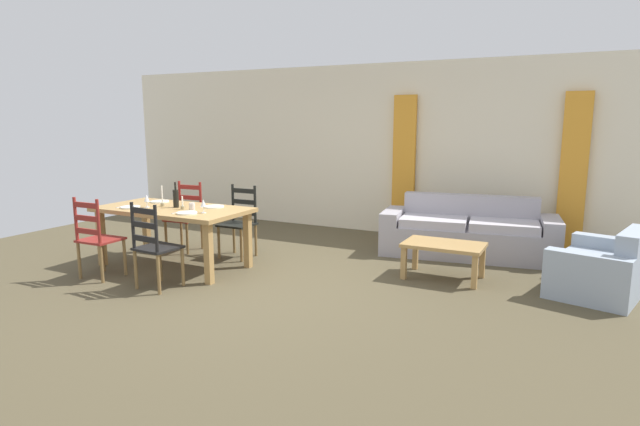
# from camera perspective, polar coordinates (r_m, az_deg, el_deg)

# --- Properties ---
(ground_plane) EXTENTS (9.60, 9.60, 0.02)m
(ground_plane) POSITION_cam_1_polar(r_m,az_deg,el_deg) (6.00, -7.23, -7.69)
(ground_plane) COLOR brown
(wall_far) EXTENTS (9.60, 0.16, 2.70)m
(wall_far) POSITION_cam_1_polar(r_m,az_deg,el_deg) (8.65, 4.99, 7.01)
(wall_far) COLOR beige
(wall_far) RESTS_ON ground_plane
(curtain_panel_left) EXTENTS (0.35, 0.08, 2.20)m
(curtain_panel_left) POSITION_cam_1_polar(r_m,az_deg,el_deg) (8.29, 9.17, 5.05)
(curtain_panel_left) COLOR orange
(curtain_panel_left) RESTS_ON ground_plane
(curtain_panel_right) EXTENTS (0.35, 0.08, 2.20)m
(curtain_panel_right) POSITION_cam_1_polar(r_m,az_deg,el_deg) (7.90, 26.00, 3.91)
(curtain_panel_right) COLOR orange
(curtain_panel_right) RESTS_ON ground_plane
(dining_table) EXTENTS (1.90, 0.96, 0.75)m
(dining_table) POSITION_cam_1_polar(r_m,az_deg,el_deg) (6.71, -15.82, -0.16)
(dining_table) COLOR #B0874D
(dining_table) RESTS_ON ground_plane
(dining_chair_near_left) EXTENTS (0.43, 0.41, 0.96)m
(dining_chair_near_left) POSITION_cam_1_polar(r_m,az_deg,el_deg) (6.53, -23.25, -2.55)
(dining_chair_near_left) COLOR maroon
(dining_chair_near_left) RESTS_ON ground_plane
(dining_chair_near_right) EXTENTS (0.45, 0.43, 0.96)m
(dining_chair_near_right) POSITION_cam_1_polar(r_m,az_deg,el_deg) (5.90, -17.70, -3.48)
(dining_chair_near_right) COLOR black
(dining_chair_near_right) RESTS_ON ground_plane
(dining_chair_far_left) EXTENTS (0.45, 0.43, 0.96)m
(dining_chair_far_left) POSITION_cam_1_polar(r_m,az_deg,el_deg) (7.58, -14.50, -0.37)
(dining_chair_far_left) COLOR maroon
(dining_chair_far_left) RESTS_ON ground_plane
(dining_chair_far_right) EXTENTS (0.42, 0.40, 0.96)m
(dining_chair_far_right) POSITION_cam_1_polar(r_m,az_deg,el_deg) (7.05, -8.83, -0.94)
(dining_chair_far_right) COLOR black
(dining_chair_far_right) RESTS_ON ground_plane
(dinner_plate_near_left) EXTENTS (0.24, 0.24, 0.02)m
(dinner_plate_near_left) POSITION_cam_1_polar(r_m,az_deg,el_deg) (6.83, -20.06, 0.61)
(dinner_plate_near_left) COLOR white
(dinner_plate_near_left) RESTS_ON dining_table
(fork_near_left) EXTENTS (0.02, 0.17, 0.01)m
(fork_near_left) POSITION_cam_1_polar(r_m,az_deg,el_deg) (6.94, -20.90, 0.65)
(fork_near_left) COLOR silver
(fork_near_left) RESTS_ON dining_table
(dinner_plate_near_right) EXTENTS (0.24, 0.24, 0.02)m
(dinner_plate_near_right) POSITION_cam_1_polar(r_m,az_deg,el_deg) (6.21, -14.37, 0.01)
(dinner_plate_near_right) COLOR white
(dinner_plate_near_right) RESTS_ON dining_table
(fork_near_right) EXTENTS (0.02, 0.17, 0.01)m
(fork_near_right) POSITION_cam_1_polar(r_m,az_deg,el_deg) (6.31, -15.39, 0.06)
(fork_near_right) COLOR silver
(fork_near_right) RESTS_ON dining_table
(dinner_plate_far_left) EXTENTS (0.24, 0.24, 0.02)m
(dinner_plate_far_left) POSITION_cam_1_polar(r_m,az_deg,el_deg) (7.18, -17.15, 1.21)
(dinner_plate_far_left) COLOR white
(dinner_plate_far_left) RESTS_ON dining_table
(fork_far_left) EXTENTS (0.02, 0.17, 0.01)m
(fork_far_left) POSITION_cam_1_polar(r_m,az_deg,el_deg) (7.28, -18.00, 1.24)
(fork_far_left) COLOR silver
(fork_far_left) RESTS_ON dining_table
(dinner_plate_far_right) EXTENTS (0.24, 0.24, 0.02)m
(dinner_plate_far_right) POSITION_cam_1_polar(r_m,az_deg,el_deg) (6.59, -11.51, 0.69)
(dinner_plate_far_right) COLOR white
(dinner_plate_far_right) RESTS_ON dining_table
(fork_far_right) EXTENTS (0.02, 0.17, 0.01)m
(fork_far_right) POSITION_cam_1_polar(r_m,az_deg,el_deg) (6.68, -12.52, 0.73)
(fork_far_right) COLOR silver
(fork_far_right) RESTS_ON dining_table
(wine_bottle) EXTENTS (0.07, 0.07, 0.32)m
(wine_bottle) POSITION_cam_1_polar(r_m,az_deg,el_deg) (6.68, -15.51, 1.60)
(wine_bottle) COLOR black
(wine_bottle) RESTS_ON dining_table
(wine_glass_near_left) EXTENTS (0.06, 0.06, 0.16)m
(wine_glass_near_left) POSITION_cam_1_polar(r_m,az_deg,el_deg) (6.79, -18.45, 1.51)
(wine_glass_near_left) COLOR white
(wine_glass_near_left) RESTS_ON dining_table
(wine_glass_near_right) EXTENTS (0.06, 0.06, 0.16)m
(wine_glass_near_right) POSITION_cam_1_polar(r_m,az_deg,el_deg) (6.20, -12.64, 1.02)
(wine_glass_near_right) COLOR white
(wine_glass_near_right) RESTS_ON dining_table
(coffee_cup_primary) EXTENTS (0.07, 0.07, 0.09)m
(coffee_cup_primary) POSITION_cam_1_polar(r_m,az_deg,el_deg) (6.43, -13.84, 0.69)
(coffee_cup_primary) COLOR beige
(coffee_cup_primary) RESTS_ON dining_table
(candle_tall) EXTENTS (0.05, 0.05, 0.26)m
(candle_tall) POSITION_cam_1_polar(r_m,az_deg,el_deg) (6.82, -16.89, 1.34)
(candle_tall) COLOR #998C66
(candle_tall) RESTS_ON dining_table
(candle_short) EXTENTS (0.05, 0.05, 0.16)m
(candle_short) POSITION_cam_1_polar(r_m,az_deg,el_deg) (6.53, -14.82, 0.76)
(candle_short) COLOR #998C66
(candle_short) RESTS_ON dining_table
(couch) EXTENTS (2.37, 1.12, 0.80)m
(couch) POSITION_cam_1_polar(r_m,az_deg,el_deg) (7.35, 15.91, -2.24)
(couch) COLOR #A49FA7
(couch) RESTS_ON ground_plane
(coffee_table) EXTENTS (0.90, 0.56, 0.42)m
(coffee_table) POSITION_cam_1_polar(r_m,az_deg,el_deg) (6.18, 13.40, -3.82)
(coffee_table) COLOR #B0874D
(coffee_table) RESTS_ON ground_plane
(armchair_upholstered) EXTENTS (1.06, 1.32, 0.72)m
(armchair_upholstered) POSITION_cam_1_polar(r_m,az_deg,el_deg) (6.29, 28.83, -5.59)
(armchair_upholstered) COLOR #9AA9B9
(armchair_upholstered) RESTS_ON ground_plane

